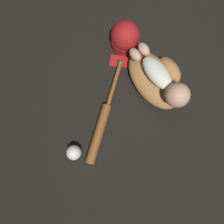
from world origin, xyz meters
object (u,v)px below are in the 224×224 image
at_px(baseball_bat, 102,123).
at_px(baseball, 74,152).
at_px(baseball_cap, 125,37).
at_px(baby_figure, 165,81).
at_px(baseball_glove, 156,78).

relative_size(baseball_bat, baseball, 7.26).
bearing_deg(baseball_cap, baseball, -73.71).
relative_size(baby_figure, baseball, 5.17).
distance_m(baseball_glove, baseball_cap, 0.28).
bearing_deg(baseball_cap, baseball_bat, -65.35).
height_order(baseball_bat, baseball, baseball).
bearing_deg(baby_figure, baseball_glove, 146.76).
bearing_deg(baseball_cap, baseball_glove, -15.53).
bearing_deg(baseball_glove, baseball, -98.42).
xyz_separation_m(baseball_glove, baseball, (-0.08, -0.57, -0.02)).
height_order(baby_figure, baseball, baby_figure).
relative_size(baseball_glove, baseball_bat, 0.74).
bearing_deg(baseball_glove, baseball_bat, -100.84).
bearing_deg(baby_figure, baseball, -103.78).
bearing_deg(baseball, baseball_bat, 86.02).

